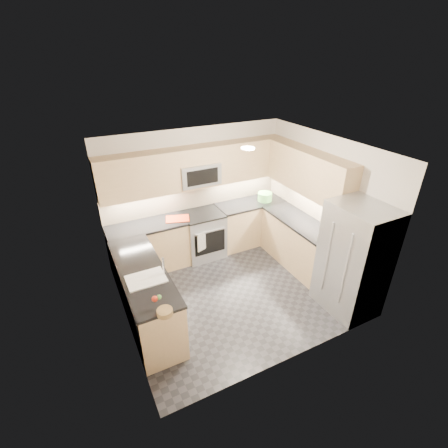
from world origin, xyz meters
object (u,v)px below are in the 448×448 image
(microwave, at_px, (198,174))
(utensil_bowl, at_px, (265,197))
(refrigerator, at_px, (354,260))
(fruit_basket, at_px, (165,312))
(cutting_board, at_px, (178,219))
(gas_range, at_px, (203,235))

(microwave, xyz_separation_m, utensil_bowl, (1.40, -0.16, -0.68))
(refrigerator, relative_size, fruit_basket, 9.39)
(refrigerator, distance_m, cutting_board, 3.11)
(gas_range, relative_size, refrigerator, 0.51)
(microwave, distance_m, utensil_bowl, 1.56)
(refrigerator, bearing_deg, cutting_board, 129.08)
(fruit_basket, bearing_deg, gas_range, 57.15)
(gas_range, xyz_separation_m, utensil_bowl, (1.40, -0.04, 0.57))
(refrigerator, height_order, fruit_basket, refrigerator)
(cutting_board, bearing_deg, utensil_bowl, -0.69)
(gas_range, bearing_deg, cutting_board, -178.30)
(microwave, height_order, utensil_bowl, microwave)
(microwave, xyz_separation_m, fruit_basket, (-1.47, -2.41, -0.73))
(microwave, height_order, cutting_board, microwave)
(refrigerator, xyz_separation_m, fruit_basket, (-2.92, 0.14, 0.07))
(fruit_basket, bearing_deg, utensil_bowl, 37.99)
(refrigerator, height_order, utensil_bowl, refrigerator)
(utensil_bowl, relative_size, cutting_board, 0.70)
(utensil_bowl, xyz_separation_m, fruit_basket, (-2.87, -2.24, -0.05))
(microwave, relative_size, utensil_bowl, 2.56)
(utensil_bowl, bearing_deg, fruit_basket, -142.01)
(refrigerator, bearing_deg, microwave, 119.62)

